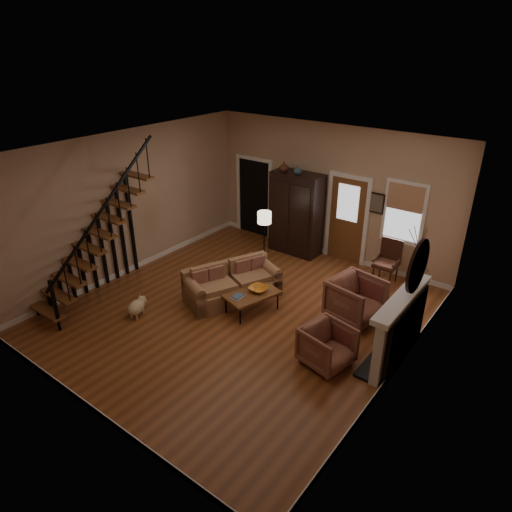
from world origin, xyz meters
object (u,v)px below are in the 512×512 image
Objects in this scene: armoire at (296,213)px; sofa at (232,283)px; armchair_left at (327,346)px; floor_lamp at (264,240)px; armchair_right at (356,299)px; coffee_table at (252,302)px; side_chair at (386,263)px.

armoire reaches higher than sofa.
floor_lamp reaches higher than armchair_left.
armchair_right is (2.43, 0.88, 0.06)m from sofa.
armoire reaches higher than armchair_left.
coffee_table is 3.26m from side_chair.
armchair_left is 0.78× the size of side_chair.
sofa reaches higher than armchair_left.
floor_lamp is at bearing 125.59° from sofa.
armoire is 1.06× the size of sofa.
sofa is 0.67m from coffee_table.
coffee_table is at bearing -60.89° from floor_lamp.
coffee_table is at bearing 10.81° from sofa.
armchair_left is 1.59m from armchair_right.
sofa is at bearing 119.67° from armchair_right.
armchair_right is at bearing 43.63° from sofa.
coffee_table is at bearing 129.49° from armchair_right.
sofa is 3.51m from side_chair.
armchair_left is (2.67, -0.69, -0.01)m from sofa.
armchair_left is 3.80m from floor_lamp.
armoire is 2.92m from sofa.
coffee_table is at bearing -73.79° from armoire.
sofa is 2.09× the size of armchair_right.
floor_lamp reaches higher than coffee_table.
side_chair is (2.65, 1.03, -0.21)m from floor_lamp.
floor_lamp is (-0.97, 1.74, 0.51)m from coffee_table.
armchair_right is 1.75m from side_chair.
coffee_table is 1.37× the size of armchair_left.
coffee_table is 2.12m from armchair_left.
armoire reaches higher than side_chair.
armchair_left is 0.83× the size of armchair_right.
armchair_right is 0.93× the size of side_chair.
side_chair is (-0.35, 3.32, 0.15)m from armchair_left.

